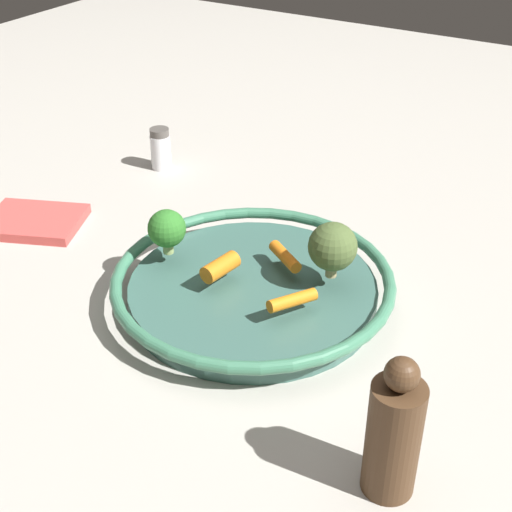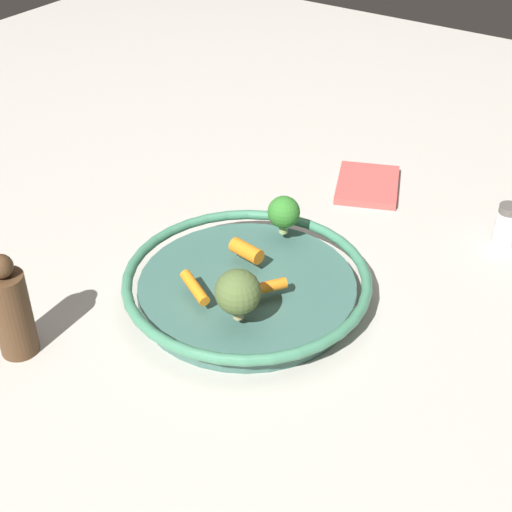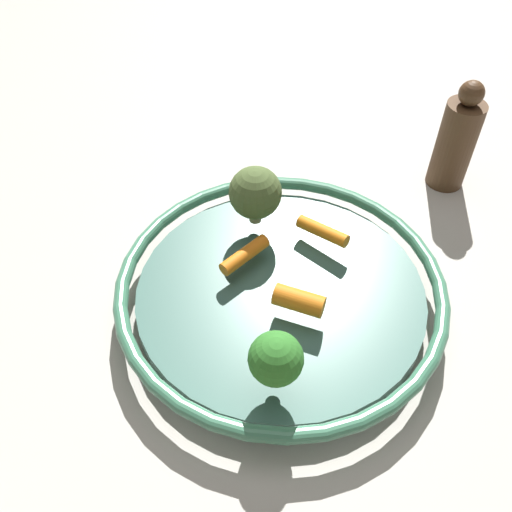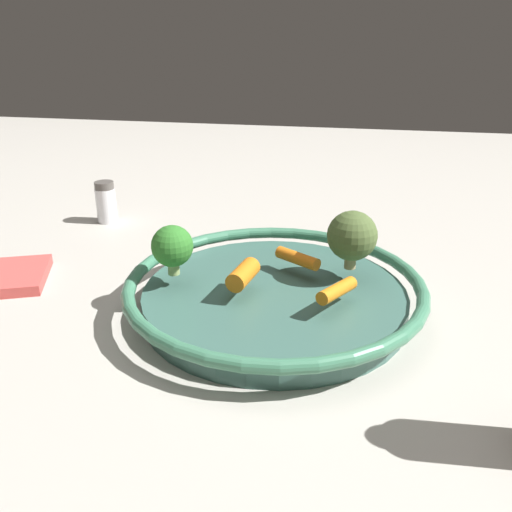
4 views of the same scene
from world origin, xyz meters
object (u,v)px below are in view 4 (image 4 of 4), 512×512
object	(u,v)px
baby_carrot_right	(337,290)
baby_carrot_near_rim	(243,275)
broccoli_floret_mid	(352,236)
serving_bowl	(274,293)
baby_carrot_back	(298,258)
broccoli_floret_small	(172,247)
salt_shaker	(106,202)

from	to	relation	value
baby_carrot_right	baby_carrot_near_rim	world-z (taller)	baby_carrot_near_rim
baby_carrot_right	baby_carrot_near_rim	size ratio (longest dim) A/B	1.24
baby_carrot_near_rim	broccoli_floret_mid	size ratio (longest dim) A/B	0.71
serving_bowl	baby_carrot_right	distance (m)	0.08
baby_carrot_back	broccoli_floret_small	xyz separation A→B (m)	(-0.14, -0.06, 0.03)
baby_carrot_back	broccoli_floret_small	size ratio (longest dim) A/B	1.02
baby_carrot_back	broccoli_floret_small	world-z (taller)	broccoli_floret_small
serving_bowl	baby_carrot_back	distance (m)	0.05
serving_bowl	salt_shaker	size ratio (longest dim) A/B	4.94
broccoli_floret_mid	broccoli_floret_small	distance (m)	0.21
serving_bowl	broccoli_floret_small	world-z (taller)	broccoli_floret_small
baby_carrot_right	baby_carrot_back	size ratio (longest dim) A/B	1.02
broccoli_floret_mid	broccoli_floret_small	bearing A→B (deg)	-163.84
baby_carrot_right	broccoli_floret_small	bearing A→B (deg)	173.89
baby_carrot_back	broccoli_floret_mid	bearing A→B (deg)	1.01
broccoli_floret_small	salt_shaker	bearing A→B (deg)	129.01
serving_bowl	baby_carrot_right	bearing A→B (deg)	-25.16
serving_bowl	broccoli_floret_small	distance (m)	0.13
baby_carrot_near_rim	broccoli_floret_small	world-z (taller)	broccoli_floret_small
baby_carrot_right	baby_carrot_back	bearing A→B (deg)	124.07
baby_carrot_right	salt_shaker	distance (m)	0.50
baby_carrot_back	broccoli_floret_mid	distance (m)	0.07
baby_carrot_right	baby_carrot_back	distance (m)	0.09
broccoli_floret_mid	baby_carrot_near_rim	bearing A→B (deg)	-149.96
broccoli_floret_mid	broccoli_floret_small	world-z (taller)	broccoli_floret_mid
baby_carrot_back	salt_shaker	distance (m)	0.41
salt_shaker	baby_carrot_right	bearing A→B (deg)	-35.36
baby_carrot_back	broccoli_floret_small	bearing A→B (deg)	-157.48
baby_carrot_near_rim	serving_bowl	bearing A→B (deg)	35.53
baby_carrot_near_rim	broccoli_floret_mid	bearing A→B (deg)	30.04
baby_carrot_back	baby_carrot_right	bearing A→B (deg)	-55.93
baby_carrot_right	baby_carrot_back	xyz separation A→B (m)	(-0.05, 0.08, 0.00)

